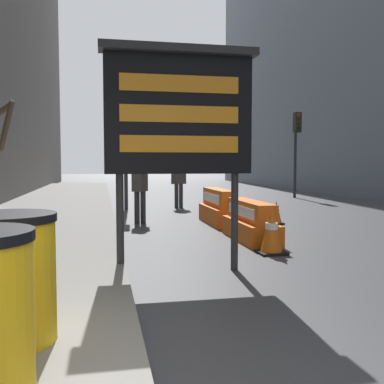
{
  "coord_description": "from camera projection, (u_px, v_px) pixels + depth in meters",
  "views": [
    {
      "loc": [
        -0.29,
        -2.14,
        1.49
      ],
      "look_at": [
        1.06,
        4.56,
        1.04
      ],
      "focal_mm": 42.0,
      "sensor_mm": 36.0,
      "label": 1
    }
  ],
  "objects": [
    {
      "name": "jersey_barrier_orange_far",
      "position": [
        250.0,
        223.0,
        8.64
      ],
      "size": [
        0.61,
        1.91,
        0.76
      ],
      "color": "orange",
      "rests_on": "ground_plane"
    },
    {
      "name": "barrel_drum_middle",
      "position": [
        7.0,
        278.0,
        3.28
      ],
      "size": [
        0.72,
        0.72,
        0.95
      ],
      "color": "yellow",
      "rests_on": "sidewalk_left"
    },
    {
      "name": "traffic_light_near_curb",
      "position": [
        125.0,
        111.0,
        14.01
      ],
      "size": [
        0.28,
        0.44,
        4.32
      ],
      "color": "#2D2D30",
      "rests_on": "ground_plane"
    },
    {
      "name": "message_board",
      "position": [
        179.0,
        113.0,
        5.92
      ],
      "size": [
        2.07,
        0.36,
        3.0
      ],
      "color": "#28282B",
      "rests_on": "ground_plane"
    },
    {
      "name": "traffic_light_far_side",
      "position": [
        297.0,
        136.0,
        18.87
      ],
      "size": [
        0.28,
        0.44,
        3.6
      ],
      "color": "#2D2D30",
      "rests_on": "ground_plane"
    },
    {
      "name": "jersey_barrier_orange_near",
      "position": [
        219.0,
        208.0,
        10.98
      ],
      "size": [
        0.59,
        1.86,
        0.84
      ],
      "color": "orange",
      "rests_on": "ground_plane"
    },
    {
      "name": "pedestrian_worker",
      "position": [
        179.0,
        179.0,
        14.76
      ],
      "size": [
        0.5,
        0.44,
        1.64
      ],
      "rotation": [
        0.0,
        0.0,
        0.52
      ],
      "color": "#333338",
      "rests_on": "ground_plane"
    },
    {
      "name": "traffic_cone_far",
      "position": [
        276.0,
        213.0,
        10.89
      ],
      "size": [
        0.32,
        0.32,
        0.57
      ],
      "color": "black",
      "rests_on": "ground_plane"
    },
    {
      "name": "traffic_cone_mid",
      "position": [
        226.0,
        203.0,
        12.45
      ],
      "size": [
        0.43,
        0.43,
        0.76
      ],
      "color": "black",
      "rests_on": "ground_plane"
    },
    {
      "name": "pedestrian_passerby",
      "position": [
        140.0,
        184.0,
        10.96
      ],
      "size": [
        0.42,
        0.5,
        1.64
      ],
      "rotation": [
        0.0,
        0.0,
        4.24
      ],
      "color": "#333338",
      "rests_on": "ground_plane"
    },
    {
      "name": "traffic_cone_near",
      "position": [
        272.0,
        230.0,
        7.32
      ],
      "size": [
        0.45,
        0.45,
        0.8
      ],
      "color": "black",
      "rests_on": "ground_plane"
    }
  ]
}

